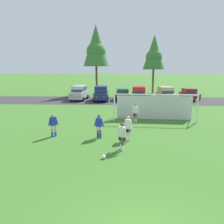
{
  "coord_description": "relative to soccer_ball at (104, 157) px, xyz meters",
  "views": [
    {
      "loc": [
        -0.71,
        -4.48,
        4.68
      ],
      "look_at": [
        -1.38,
        9.94,
        1.72
      ],
      "focal_mm": 33.85,
      "sensor_mm": 36.0,
      "label": 1
    }
  ],
  "objects": [
    {
      "name": "parked_car_slot_center",
      "position": [
        3.37,
        20.4,
        1.0
      ],
      "size": [
        2.3,
        4.68,
        2.16
      ],
      "color": "red",
      "rests_on": "ground"
    },
    {
      "name": "parked_car_slot_center_left",
      "position": [
        1.03,
        21.49,
        0.77
      ],
      "size": [
        2.28,
        4.33,
        1.72
      ],
      "color": "#194C2D",
      "rests_on": "ground"
    },
    {
      "name": "player_striker_near",
      "position": [
        -0.61,
        3.46,
        0.71
      ],
      "size": [
        0.72,
        0.3,
        1.64
      ],
      "color": "brown",
      "rests_on": "ground"
    },
    {
      "name": "player_defender_far",
      "position": [
        2.15,
        8.02,
        0.71
      ],
      "size": [
        0.71,
        0.33,
        1.64
      ],
      "color": "#936B4C",
      "rests_on": "ground"
    },
    {
      "name": "tree_mid_left",
      "position": [
        6.94,
        31.1,
        7.39
      ],
      "size": [
        4.09,
        4.09,
        10.91
      ],
      "color": "brown",
      "rests_on": "ground"
    },
    {
      "name": "tree_left_edge",
      "position": [
        -3.75,
        28.67,
        8.37
      ],
      "size": [
        4.62,
        4.62,
        12.33
      ],
      "color": "brown",
      "rests_on": "ground"
    },
    {
      "name": "player_winger_right",
      "position": [
        0.97,
        1.34,
        0.71
      ],
      "size": [
        0.59,
        0.57,
        1.64
      ],
      "color": "brown",
      "rests_on": "ground"
    },
    {
      "name": "parked_car_slot_right",
      "position": [
        11.25,
        22.27,
        0.77
      ],
      "size": [
        2.23,
        4.3,
        1.72
      ],
      "color": "maroon",
      "rests_on": "ground"
    },
    {
      "name": "parked_car_slot_center_right",
      "position": [
        7.21,
        20.21,
        1.0
      ],
      "size": [
        2.26,
        4.66,
        2.16
      ],
      "color": "tan",
      "rests_on": "ground"
    },
    {
      "name": "parked_car_slot_far_left",
      "position": [
        -5.55,
        21.43,
        1.0
      ],
      "size": [
        2.37,
        4.72,
        2.16
      ],
      "color": "#B2B2BC",
      "rests_on": "ground"
    },
    {
      "name": "ground_plane",
      "position": [
        1.64,
        9.06,
        -0.11
      ],
      "size": [
        400.0,
        400.0,
        0.0
      ],
      "primitive_type": "plane",
      "color": "#3D7028"
    },
    {
      "name": "parked_car_slot_left",
      "position": [
        -2.15,
        20.88,
        1.0
      ],
      "size": [
        2.27,
        4.67,
        2.16
      ],
      "color": "navy",
      "rests_on": "ground"
    },
    {
      "name": "player_winger_left",
      "position": [
        -3.83,
        3.63,
        0.71
      ],
      "size": [
        0.65,
        0.5,
        1.64
      ],
      "color": "tan",
      "rests_on": "ground"
    },
    {
      "name": "soccer_ball",
      "position": [
        0.0,
        0.0,
        0.0
      ],
      "size": [
        0.22,
        0.22,
        0.22
      ],
      "color": "white",
      "rests_on": "ground"
    },
    {
      "name": "parking_lot_strip",
      "position": [
        1.64,
        21.07,
        -0.11
      ],
      "size": [
        52.0,
        8.4,
        0.01
      ],
      "primitive_type": "cube",
      "color": "#333335",
      "rests_on": "ground"
    },
    {
      "name": "player_trailing_back",
      "position": [
        1.37,
        3.06,
        0.71
      ],
      "size": [
        0.72,
        0.3,
        1.64
      ],
      "color": "beige",
      "rests_on": "ground"
    },
    {
      "name": "soccer_goal",
      "position": [
        3.95,
        9.0,
        1.18
      ],
      "size": [
        7.52,
        2.4,
        2.57
      ],
      "color": "white",
      "rests_on": "ground"
    }
  ]
}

